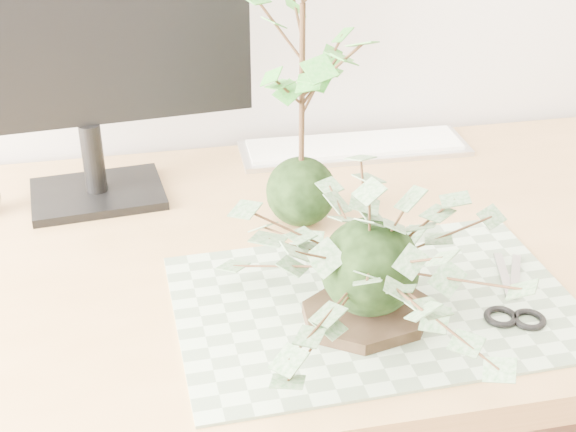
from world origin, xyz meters
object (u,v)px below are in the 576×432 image
(maple_kokedama, at_px, (303,23))
(monitor, at_px, (78,37))
(desk, at_px, (340,294))
(ivy_kokedama, at_px, (372,226))
(keyboard, at_px, (354,147))

(maple_kokedama, xyz_separation_m, monitor, (-0.28, 0.14, -0.04))
(desk, xyz_separation_m, maple_kokedama, (-0.04, 0.06, 0.38))
(maple_kokedama, bearing_deg, ivy_kokedama, -84.20)
(desk, bearing_deg, ivy_kokedama, -96.04)
(desk, distance_m, keyboard, 0.32)
(monitor, bearing_deg, keyboard, 5.14)
(maple_kokedama, relative_size, keyboard, 1.06)
(desk, bearing_deg, monitor, 147.71)
(ivy_kokedama, xyz_separation_m, monitor, (-0.31, 0.39, 0.12))
(ivy_kokedama, bearing_deg, maple_kokedama, 95.80)
(desk, distance_m, maple_kokedama, 0.38)
(desk, distance_m, monitor, 0.51)
(keyboard, height_order, monitor, monitor)
(maple_kokedama, relative_size, monitor, 0.85)
(desk, bearing_deg, maple_kokedama, 124.43)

